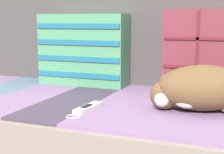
{
  "coord_description": "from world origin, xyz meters",
  "views": [
    {
      "loc": [
        0.53,
        -1.18,
        0.68
      ],
      "look_at": [
        0.05,
        0.03,
        0.46
      ],
      "focal_mm": 55.0,
      "sensor_mm": 36.0,
      "label": 1
    }
  ],
  "objects_px": {
    "throw_pillow_quilted": "(217,52)",
    "game_remote_far": "(87,109)",
    "throw_pillow_striped": "(83,50)",
    "sleeping_cat": "(199,89)",
    "couch": "(107,139)"
  },
  "relations": [
    {
      "from": "throw_pillow_quilted",
      "to": "game_remote_far",
      "type": "distance_m",
      "value": 0.63
    },
    {
      "from": "throw_pillow_striped",
      "to": "sleeping_cat",
      "type": "xyz_separation_m",
      "value": [
        0.6,
        -0.3,
        -0.1
      ]
    },
    {
      "from": "couch",
      "to": "game_remote_far",
      "type": "relative_size",
      "value": 8.92
    },
    {
      "from": "couch",
      "to": "throw_pillow_striped",
      "type": "bearing_deg",
      "value": 133.79
    },
    {
      "from": "throw_pillow_striped",
      "to": "game_remote_far",
      "type": "bearing_deg",
      "value": -62.55
    },
    {
      "from": "couch",
      "to": "sleeping_cat",
      "type": "height_order",
      "value": "sleeping_cat"
    },
    {
      "from": "sleeping_cat",
      "to": "game_remote_far",
      "type": "distance_m",
      "value": 0.4
    },
    {
      "from": "throw_pillow_striped",
      "to": "sleeping_cat",
      "type": "height_order",
      "value": "throw_pillow_striped"
    },
    {
      "from": "throw_pillow_striped",
      "to": "sleeping_cat",
      "type": "bearing_deg",
      "value": -26.29
    },
    {
      "from": "throw_pillow_striped",
      "to": "game_remote_far",
      "type": "xyz_separation_m",
      "value": [
        0.24,
        -0.45,
        -0.16
      ]
    },
    {
      "from": "couch",
      "to": "sleeping_cat",
      "type": "distance_m",
      "value": 0.47
    },
    {
      "from": "couch",
      "to": "throw_pillow_quilted",
      "type": "relative_size",
      "value": 4.03
    },
    {
      "from": "couch",
      "to": "sleeping_cat",
      "type": "relative_size",
      "value": 4.7
    },
    {
      "from": "throw_pillow_quilted",
      "to": "throw_pillow_striped",
      "type": "xyz_separation_m",
      "value": [
        -0.63,
        -0.0,
        -0.01
      ]
    },
    {
      "from": "couch",
      "to": "throw_pillow_striped",
      "type": "relative_size",
      "value": 4.09
    }
  ]
}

